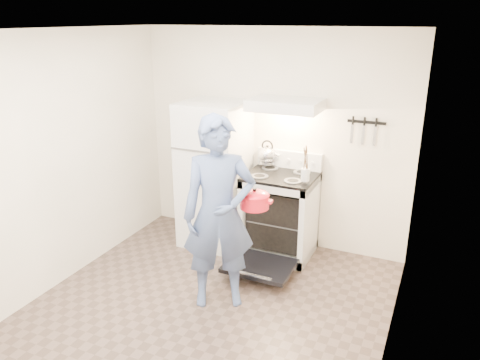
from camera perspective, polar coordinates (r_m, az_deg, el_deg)
name	(u,v)px	position (r m, az deg, el deg)	size (l,w,h in m)	color
floor	(200,317)	(4.47, -4.90, -16.28)	(3.60, 3.60, 0.00)	brown
back_wall	(272,139)	(5.44, 3.97, 4.96)	(3.20, 0.02, 2.50)	white
refrigerator	(215,174)	(5.47, -3.12, 0.70)	(0.70, 0.70, 1.70)	silver
stove_body	(280,216)	(5.33, 4.86, -4.35)	(0.76, 0.65, 0.92)	silver
cooktop	(281,176)	(5.16, 5.01, 0.49)	(0.76, 0.65, 0.03)	black
backsplash	(290,159)	(5.38, 6.06, 2.54)	(0.76, 0.07, 0.20)	silver
oven_door	(260,266)	(4.98, 2.41, -10.40)	(0.70, 0.54, 0.04)	black
oven_rack	(280,217)	(5.34, 4.86, -4.55)	(0.60, 0.52, 0.01)	slate
range_hood	(285,105)	(5.04, 5.56, 9.11)	(0.76, 0.50, 0.12)	silver
knife_strip	(367,122)	(5.10, 15.18, 6.82)	(0.40, 0.02, 0.03)	black
pizza_stone	(271,217)	(5.30, 3.77, -4.55)	(0.36, 0.36, 0.02)	#906D4B
tea_kettle	(267,154)	(5.39, 3.33, 3.24)	(0.25, 0.21, 0.31)	#B8B8BD
utensil_jar	(305,175)	(4.89, 7.96, 0.66)	(0.09, 0.09, 0.13)	silver
person	(219,214)	(4.24, -2.58, -4.16)	(0.66, 0.43, 1.81)	#3B5076
dutch_oven	(254,201)	(4.27, 1.77, -2.61)	(0.34, 0.27, 0.23)	red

